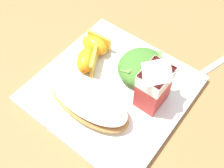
{
  "coord_description": "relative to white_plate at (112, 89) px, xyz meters",
  "views": [
    {
      "loc": [
        0.23,
        0.18,
        0.44
      ],
      "look_at": [
        0.0,
        0.0,
        0.03
      ],
      "focal_mm": 42.2,
      "sensor_mm": 36.0,
      "label": 1
    }
  ],
  "objects": [
    {
      "name": "milk_carton",
      "position": [
        -0.02,
        0.08,
        0.07
      ],
      "size": [
        0.06,
        0.05,
        0.11
      ],
      "color": "#B7332D",
      "rests_on": "white_plate"
    },
    {
      "name": "white_plate",
      "position": [
        0.0,
        0.0,
        0.0
      ],
      "size": [
        0.28,
        0.28,
        0.02
      ],
      "primitive_type": "cube",
      "color": "white",
      "rests_on": "ground"
    },
    {
      "name": "green_salad_pile",
      "position": [
        -0.06,
        0.02,
        0.03
      ],
      "size": [
        0.1,
        0.09,
        0.04
      ],
      "color": "#3D7028",
      "rests_on": "white_plate"
    },
    {
      "name": "ground",
      "position": [
        0.0,
        0.0,
        -0.01
      ],
      "size": [
        3.0,
        3.0,
        0.0
      ],
      "primitive_type": "plane",
      "color": "olive"
    },
    {
      "name": "metal_fork",
      "position": [
        -0.19,
        0.13,
        -0.01
      ],
      "size": [
        0.19,
        0.07,
        0.01
      ],
      "color": "silver",
      "rests_on": "ground"
    },
    {
      "name": "orange_wedge_middle",
      "position": [
        -0.01,
        -0.07,
        0.03
      ],
      "size": [
        0.07,
        0.06,
        0.04
      ],
      "color": "orange",
      "rests_on": "white_plate"
    },
    {
      "name": "orange_wedge_front",
      "position": [
        -0.05,
        -0.09,
        0.03
      ],
      "size": [
        0.04,
        0.06,
        0.04
      ],
      "color": "orange",
      "rests_on": "white_plate"
    },
    {
      "name": "cheesy_pizza_bread",
      "position": [
        0.06,
        -0.01,
        0.03
      ],
      "size": [
        0.08,
        0.17,
        0.04
      ],
      "color": "#B77F42",
      "rests_on": "white_plate"
    }
  ]
}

